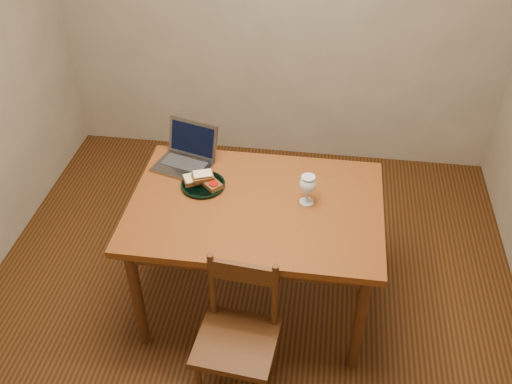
# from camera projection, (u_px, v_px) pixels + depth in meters

# --- Properties ---
(floor) EXTENTS (3.20, 3.20, 0.02)m
(floor) POSITION_uv_depth(u_px,v_px,m) (247.00, 303.00, 3.38)
(floor) COLOR black
(floor) RESTS_ON ground
(table) EXTENTS (1.30, 0.90, 0.74)m
(table) POSITION_uv_depth(u_px,v_px,m) (256.00, 216.00, 2.98)
(table) COLOR #552B0E
(table) RESTS_ON floor
(chair) EXTENTS (0.40, 0.39, 0.40)m
(chair) POSITION_uv_depth(u_px,v_px,m) (237.00, 332.00, 2.67)
(chair) COLOR #3F1F0D
(chair) RESTS_ON floor
(plate) EXTENTS (0.24, 0.24, 0.02)m
(plate) POSITION_uv_depth(u_px,v_px,m) (203.00, 185.00, 3.04)
(plate) COLOR black
(plate) RESTS_ON table
(sandwich_cheese) EXTENTS (0.15, 0.13, 0.04)m
(sandwich_cheese) POSITION_uv_depth(u_px,v_px,m) (196.00, 179.00, 3.03)
(sandwich_cheese) COLOR #381E0C
(sandwich_cheese) RESTS_ON plate
(sandwich_tomato) EXTENTS (0.14, 0.14, 0.04)m
(sandwich_tomato) POSITION_uv_depth(u_px,v_px,m) (211.00, 183.00, 3.00)
(sandwich_tomato) COLOR #381E0C
(sandwich_tomato) RESTS_ON plate
(sandwich_top) EXTENTS (0.13, 0.11, 0.03)m
(sandwich_top) POSITION_uv_depth(u_px,v_px,m) (203.00, 176.00, 3.01)
(sandwich_top) COLOR #381E0C
(sandwich_top) RESTS_ON plate
(milk_glass) EXTENTS (0.09, 0.09, 0.17)m
(milk_glass) POSITION_uv_depth(u_px,v_px,m) (307.00, 190.00, 2.89)
(milk_glass) COLOR white
(milk_glass) RESTS_ON table
(laptop) EXTENTS (0.36, 0.35, 0.22)m
(laptop) POSITION_uv_depth(u_px,v_px,m) (187.00, 153.00, 3.18)
(laptop) COLOR slate
(laptop) RESTS_ON table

